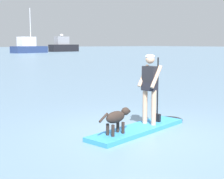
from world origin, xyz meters
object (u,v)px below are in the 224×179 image
(dog, at_px, (117,117))
(moored_boat_starboard, at_px, (63,46))
(moored_boat_port, at_px, (28,47))
(person_paddler, at_px, (150,84))
(paddleboard, at_px, (143,128))

(dog, xyz_separation_m, moored_boat_starboard, (39.51, 71.89, 1.01))
(moored_boat_port, bearing_deg, person_paddler, -111.54)
(person_paddler, distance_m, dog, 1.38)
(person_paddler, height_order, moored_boat_port, moored_boat_port)
(moored_boat_starboard, bearing_deg, dog, -118.79)
(person_paddler, xyz_separation_m, moored_boat_starboard, (38.30, 71.66, 0.38))
(paddleboard, relative_size, moored_boat_starboard, 0.40)
(paddleboard, xyz_separation_m, person_paddler, (0.24, 0.04, 1.05))
(paddleboard, bearing_deg, moored_boat_starboard, 61.74)
(dog, distance_m, moored_boat_port, 70.89)
(dog, height_order, moored_boat_port, moored_boat_port)
(paddleboard, bearing_deg, dog, -169.54)
(paddleboard, distance_m, moored_boat_starboard, 81.42)
(paddleboard, xyz_separation_m, moored_boat_starboard, (38.54, 71.71, 1.43))
(paddleboard, relative_size, dog, 3.21)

